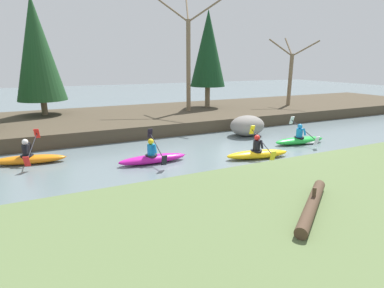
{
  "coord_description": "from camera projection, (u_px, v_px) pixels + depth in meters",
  "views": [
    {
      "loc": [
        -7.42,
        -10.26,
        3.87
      ],
      "look_at": [
        -2.36,
        0.79,
        0.55
      ],
      "focal_mm": 28.0,
      "sensor_mm": 36.0,
      "label": 1
    }
  ],
  "objects": [
    {
      "name": "ground_plane",
      "position": [
        249.0,
        155.0,
        13.0
      ],
      "size": [
        90.0,
        90.0,
        0.0
      ],
      "primitive_type": "plane",
      "color": "slate"
    },
    {
      "name": "riverbank_far",
      "position": [
        176.0,
        116.0,
        20.46
      ],
      "size": [
        44.0,
        8.42,
        0.69
      ],
      "color": "#473D2D",
      "rests_on": "ground"
    },
    {
      "name": "conifer_tree_centre",
      "position": [
        37.0,
        49.0,
        17.83
      ],
      "size": [
        2.89,
        2.89,
        7.01
      ],
      "color": "#7A664C",
      "rests_on": "riverbank_far"
    },
    {
      "name": "conifer_tree_mid_right",
      "position": [
        208.0,
        49.0,
        21.02
      ],
      "size": [
        2.49,
        2.49,
        6.7
      ],
      "color": "#7A664C",
      "rests_on": "riverbank_far"
    },
    {
      "name": "bare_tree_upstream",
      "position": [
        188.0,
        55.0,
        19.51
      ],
      "size": [
        4.24,
        4.19,
        7.76
      ],
      "color": "#7A664C",
      "rests_on": "riverbank_far"
    },
    {
      "name": "bare_tree_mid_upstream",
      "position": [
        290.0,
        74.0,
        22.48
      ],
      "size": [
        2.81,
        2.78,
        5.03
      ],
      "color": "#7A664C",
      "rests_on": "riverbank_far"
    },
    {
      "name": "kayaker_lead",
      "position": [
        301.0,
        140.0,
        14.69
      ],
      "size": [
        2.79,
        2.07,
        1.2
      ],
      "rotation": [
        0.0,
        0.0,
        -0.09
      ],
      "color": "green",
      "rests_on": "ground"
    },
    {
      "name": "kayaker_middle",
      "position": [
        258.0,
        153.0,
        12.47
      ],
      "size": [
        2.79,
        2.06,
        1.2
      ],
      "rotation": [
        0.0,
        0.0,
        -0.17
      ],
      "color": "yellow",
      "rests_on": "ground"
    },
    {
      "name": "kayaker_trailing",
      "position": [
        153.0,
        158.0,
        11.86
      ],
      "size": [
        2.78,
        2.07,
        1.2
      ],
      "rotation": [
        0.0,
        0.0,
        -0.03
      ],
      "color": "#C61999",
      "rests_on": "ground"
    },
    {
      "name": "kayaker_far_back",
      "position": [
        30.0,
        158.0,
        11.79
      ],
      "size": [
        2.79,
        2.06,
        1.2
      ],
      "rotation": [
        0.0,
        0.0,
        -0.18
      ],
      "color": "orange",
      "rests_on": "ground"
    },
    {
      "name": "boulder_midstream",
      "position": [
        247.0,
        126.0,
        16.24
      ],
      "size": [
        1.95,
        1.53,
        1.1
      ],
      "color": "gray",
      "rests_on": "ground"
    },
    {
      "name": "driftwood_log",
      "position": [
        312.0,
        205.0,
        6.23
      ],
      "size": [
        2.16,
        1.66,
        0.44
      ],
      "rotation": [
        0.0,
        0.0,
        0.63
      ],
      "color": "#4C3828",
      "rests_on": "riverbank_near"
    }
  ]
}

